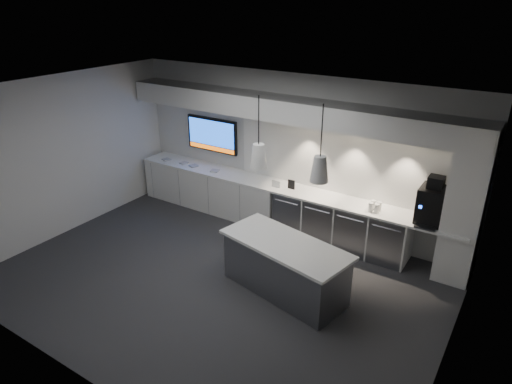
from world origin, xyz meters
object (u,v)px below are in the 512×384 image
Objects in this scene: bin at (238,253)px; coffee_machine at (432,203)px; wall_tv at (212,135)px; island at (285,267)px.

bin is 0.62× the size of coffee_machine.
wall_tv is 1.60× the size of coffee_machine.
bin is at bearing 179.92° from island.
coffee_machine is at bearing -3.05° from wall_tv.
coffee_machine is at bearing 59.45° from island.
coffee_machine reaches higher than bin.
wall_tv is at bearing 156.86° from island.
bin is (1.94, -1.85, -1.32)m from wall_tv.
wall_tv reaches higher than island.
island reaches higher than bin.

